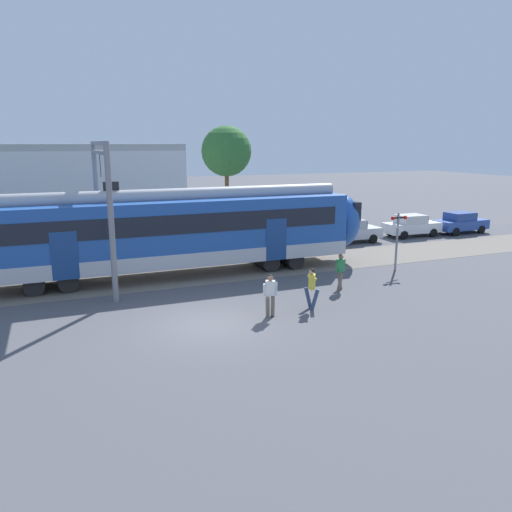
{
  "coord_description": "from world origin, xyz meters",
  "views": [
    {
      "loc": [
        -4.82,
        -16.58,
        6.45
      ],
      "look_at": [
        3.19,
        3.24,
        1.6
      ],
      "focal_mm": 35.0,
      "sensor_mm": 36.0,
      "label": 1
    }
  ],
  "objects_px": {
    "pedestrian_white": "(270,292)",
    "parked_car_white": "(412,225)",
    "pedestrian_green": "(340,269)",
    "crossing_signal": "(398,232)",
    "parked_car_silver": "(350,231)",
    "pedestrian_yellow": "(312,286)",
    "parked_car_blue": "(461,223)"
  },
  "relations": [
    {
      "from": "pedestrian_white",
      "to": "parked_car_white",
      "type": "distance_m",
      "value": 19.7
    },
    {
      "from": "pedestrian_white",
      "to": "pedestrian_green",
      "type": "bearing_deg",
      "value": 25.53
    },
    {
      "from": "parked_car_white",
      "to": "crossing_signal",
      "type": "bearing_deg",
      "value": -133.21
    },
    {
      "from": "pedestrian_white",
      "to": "parked_car_silver",
      "type": "bearing_deg",
      "value": 46.52
    },
    {
      "from": "pedestrian_yellow",
      "to": "pedestrian_green",
      "type": "distance_m",
      "value": 3.07
    },
    {
      "from": "pedestrian_green",
      "to": "parked_car_blue",
      "type": "relative_size",
      "value": 0.41
    },
    {
      "from": "pedestrian_green",
      "to": "parked_car_white",
      "type": "relative_size",
      "value": 0.41
    },
    {
      "from": "pedestrian_white",
      "to": "parked_car_silver",
      "type": "height_order",
      "value": "pedestrian_white"
    },
    {
      "from": "parked_car_white",
      "to": "parked_car_blue",
      "type": "height_order",
      "value": "same"
    },
    {
      "from": "pedestrian_green",
      "to": "pedestrian_white",
      "type": "bearing_deg",
      "value": -154.47
    },
    {
      "from": "pedestrian_yellow",
      "to": "parked_car_silver",
      "type": "distance_m",
      "value": 14.2
    },
    {
      "from": "pedestrian_green",
      "to": "parked_car_white",
      "type": "xyz_separation_m",
      "value": [
        11.63,
        9.52,
        -0.18
      ]
    },
    {
      "from": "parked_car_white",
      "to": "crossing_signal",
      "type": "height_order",
      "value": "crossing_signal"
    },
    {
      "from": "pedestrian_white",
      "to": "pedestrian_green",
      "type": "relative_size",
      "value": 1.0
    },
    {
      "from": "pedestrian_yellow",
      "to": "crossing_signal",
      "type": "relative_size",
      "value": 0.56
    },
    {
      "from": "pedestrian_green",
      "to": "crossing_signal",
      "type": "height_order",
      "value": "crossing_signal"
    },
    {
      "from": "pedestrian_white",
      "to": "parked_car_silver",
      "type": "xyz_separation_m",
      "value": [
        10.72,
        11.3,
        -0.21
      ]
    },
    {
      "from": "pedestrian_white",
      "to": "parked_car_silver",
      "type": "relative_size",
      "value": 0.41
    },
    {
      "from": "parked_car_silver",
      "to": "parked_car_white",
      "type": "relative_size",
      "value": 1.0
    },
    {
      "from": "pedestrian_white",
      "to": "parked_car_blue",
      "type": "xyz_separation_m",
      "value": [
        20.13,
        11.3,
        -0.21
      ]
    },
    {
      "from": "pedestrian_white",
      "to": "parked_car_blue",
      "type": "height_order",
      "value": "pedestrian_white"
    },
    {
      "from": "parked_car_white",
      "to": "parked_car_silver",
      "type": "bearing_deg",
      "value": -176.94
    },
    {
      "from": "pedestrian_yellow",
      "to": "parked_car_blue",
      "type": "height_order",
      "value": "pedestrian_yellow"
    },
    {
      "from": "parked_car_white",
      "to": "parked_car_blue",
      "type": "xyz_separation_m",
      "value": [
        4.19,
        -0.28,
        0.0
      ]
    },
    {
      "from": "parked_car_white",
      "to": "parked_car_blue",
      "type": "distance_m",
      "value": 4.2
    },
    {
      "from": "pedestrian_yellow",
      "to": "parked_car_silver",
      "type": "relative_size",
      "value": 0.41
    },
    {
      "from": "parked_car_white",
      "to": "crossing_signal",
      "type": "xyz_separation_m",
      "value": [
        -7.07,
        -7.52,
        1.23
      ]
    },
    {
      "from": "pedestrian_green",
      "to": "parked_car_silver",
      "type": "distance_m",
      "value": 11.24
    },
    {
      "from": "pedestrian_yellow",
      "to": "pedestrian_white",
      "type": "bearing_deg",
      "value": -174.02
    },
    {
      "from": "parked_car_silver",
      "to": "parked_car_blue",
      "type": "bearing_deg",
      "value": 0.02
    },
    {
      "from": "pedestrian_green",
      "to": "parked_car_blue",
      "type": "xyz_separation_m",
      "value": [
        15.82,
        9.24,
        -0.18
      ]
    },
    {
      "from": "pedestrian_yellow",
      "to": "parked_car_blue",
      "type": "distance_m",
      "value": 21.38
    }
  ]
}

